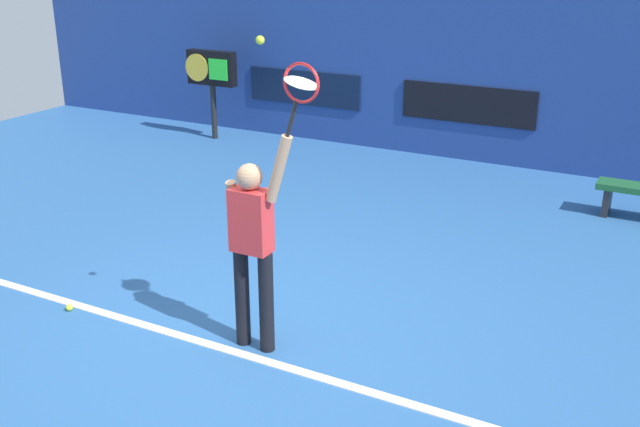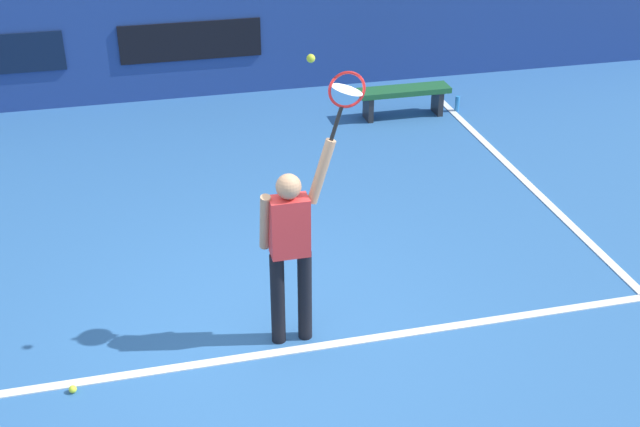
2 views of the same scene
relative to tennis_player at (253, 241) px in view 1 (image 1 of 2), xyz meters
The scene contains 10 objects.
ground_plane 1.05m from the tennis_player, 139.47° to the left, with size 18.00×18.00×0.00m, color #2D609E.
back_wall 6.73m from the tennis_player, 91.74° to the left, with size 18.00×0.20×3.30m, color navy.
sponsor_banner_center 6.58m from the tennis_player, 91.77° to the left, with size 2.20×0.03×0.60m, color black.
sponsor_banner_portside 7.32m from the tennis_player, 115.96° to the left, with size 2.20×0.03×0.60m, color #0C1933.
court_baseline 1.04m from the tennis_player, 136.83° to the right, with size 10.00×0.10×0.01m, color white.
tennis_player is the anchor object (origin of this frame).
tennis_racket 1.43m from the tennis_player, ahead, with size 0.39×0.27×0.63m.
tennis_ball 1.70m from the tennis_player, 21.73° to the right, with size 0.07×0.07×0.07m, color #CCE033.
scoreboard_clock 7.44m from the tennis_player, 128.60° to the left, with size 0.96×0.20×1.57m.
spare_ball 2.22m from the tennis_player, behind, with size 0.07×0.07×0.07m, color #CCE033.
Camera 1 is at (3.44, -5.00, 3.41)m, focal length 41.62 mm.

